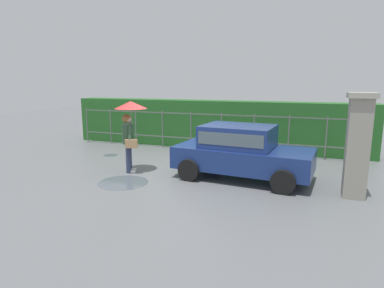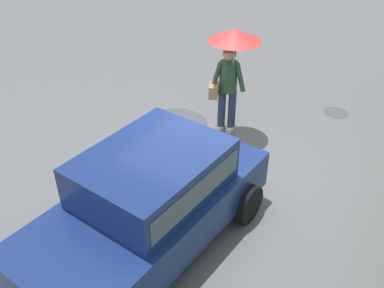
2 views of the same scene
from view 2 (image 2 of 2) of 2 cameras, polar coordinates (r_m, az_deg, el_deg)
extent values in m
plane|color=slate|center=(7.57, 3.07, -3.43)|extent=(40.00, 40.00, 0.00)
cube|color=navy|center=(5.89, -5.87, -9.11)|extent=(3.83, 1.95, 0.60)
cube|color=navy|center=(5.59, -5.20, -3.77)|extent=(2.02, 1.60, 0.60)
cube|color=#4C5B66|center=(5.58, -5.21, -3.61)|extent=(1.87, 1.61, 0.33)
cylinder|color=black|center=(6.06, -20.02, -13.82)|extent=(0.61, 0.23, 0.60)
cylinder|color=black|center=(6.48, 7.38, -7.84)|extent=(0.61, 0.23, 0.60)
cylinder|color=black|center=(7.22, -4.19, -2.59)|extent=(0.61, 0.23, 0.60)
cube|color=red|center=(6.75, 8.13, -1.34)|extent=(0.08, 0.20, 0.16)
cube|color=red|center=(7.22, 0.55, 1.65)|extent=(0.08, 0.20, 0.16)
cylinder|color=#2D3856|center=(8.49, 5.28, 4.44)|extent=(0.15, 0.15, 0.86)
cylinder|color=#2D3856|center=(8.49, 3.93, 4.53)|extent=(0.15, 0.15, 0.86)
cube|color=white|center=(8.63, 5.13, 1.99)|extent=(0.26, 0.10, 0.08)
cube|color=white|center=(8.64, 3.80, 2.08)|extent=(0.26, 0.10, 0.08)
cylinder|color=#2D4C33|center=(8.16, 4.84, 8.89)|extent=(0.34, 0.34, 0.58)
sphere|color=#DBAD89|center=(7.99, 4.98, 11.68)|extent=(0.22, 0.22, 0.22)
sphere|color=olive|center=(8.01, 5.00, 11.90)|extent=(0.25, 0.25, 0.25)
cylinder|color=#2D4C33|center=(8.07, 6.39, 8.73)|extent=(0.17, 0.24, 0.56)
cylinder|color=#2D4C33|center=(8.09, 3.24, 8.94)|extent=(0.17, 0.24, 0.56)
cylinder|color=#B2B2B7|center=(7.93, 5.50, 10.81)|extent=(0.02, 0.02, 0.77)
cone|color=red|center=(7.75, 5.70, 14.15)|extent=(0.94, 0.94, 0.21)
cube|color=tan|center=(8.17, 2.87, 7.13)|extent=(0.38, 0.29, 0.24)
cylinder|color=#4C545B|center=(8.84, -2.27, 2.63)|extent=(1.34, 1.34, 0.00)
cylinder|color=#4C545B|center=(9.74, 18.49, 3.97)|extent=(0.51, 0.51, 0.00)
camera|label=1|loc=(11.71, -51.07, 12.42)|focal=30.48mm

